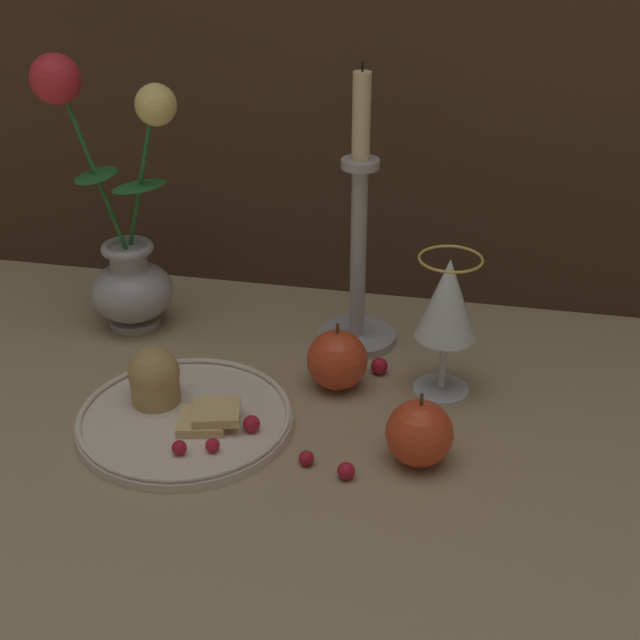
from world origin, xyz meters
name	(u,v)px	position (x,y,z in m)	size (l,w,h in m)	color
ground_plane	(264,396)	(0.00, 0.00, 0.00)	(2.40, 2.40, 0.00)	#9E8966
vase	(123,242)	(-0.21, 0.13, 0.11)	(0.16, 0.10, 0.34)	#A3A3A8
plate_with_pastries	(179,409)	(-0.07, -0.06, 0.02)	(0.23, 0.23, 0.07)	silver
wine_glass	(447,304)	(0.19, 0.05, 0.11)	(0.07, 0.07, 0.16)	silver
candlestick	(358,261)	(0.08, 0.14, 0.11)	(0.10, 0.10, 0.34)	#A3A3A8
apple_beside_vase	(337,360)	(0.08, 0.04, 0.03)	(0.07, 0.07, 0.08)	#D14223
apple_near_glass	(419,433)	(0.18, -0.08, 0.03)	(0.07, 0.07, 0.08)	#D14223
berry_near_plate	(379,366)	(0.12, 0.07, 0.01)	(0.02, 0.02, 0.02)	#AD192D
berry_front_center	(306,458)	(0.07, -0.11, 0.01)	(0.02, 0.02, 0.02)	#AD192D
berry_by_glass_stem	(346,471)	(0.11, -0.12, 0.01)	(0.02, 0.02, 0.02)	#AD192D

